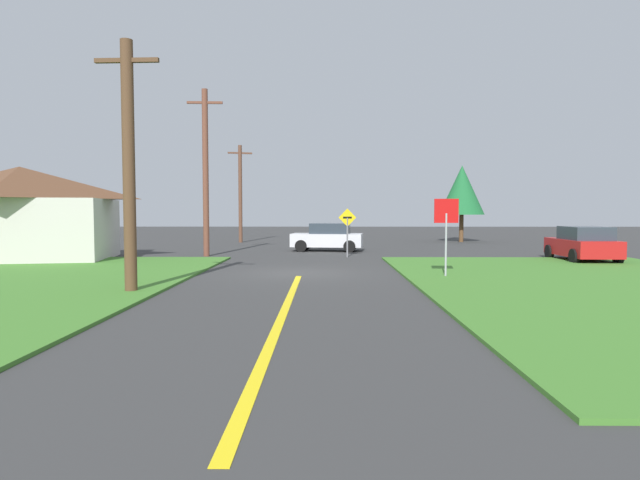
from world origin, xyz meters
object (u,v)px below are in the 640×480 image
at_px(car_approaching_junction, 328,237).
at_px(oak_tree_left, 462,190).
at_px(utility_pole_mid, 206,171).
at_px(direction_sign, 347,227).
at_px(utility_pole_far, 240,192).
at_px(utility_pole_near, 129,165).
at_px(stop_sign, 446,222).
at_px(car_on_crossroad, 583,244).
at_px(barn, 21,214).

bearing_deg(car_approaching_junction, oak_tree_left, -129.99).
bearing_deg(car_approaching_junction, utility_pole_mid, 38.09).
height_order(utility_pole_mid, direction_sign, utility_pole_mid).
bearing_deg(utility_pole_far, utility_pole_near, -88.01).
relative_size(car_approaching_junction, utility_pole_near, 0.61).
height_order(stop_sign, utility_pole_far, utility_pole_far).
distance_m(stop_sign, utility_pole_mid, 13.73).
xyz_separation_m(car_approaching_junction, oak_tree_left, (10.17, 9.29, 3.11)).
relative_size(car_approaching_junction, utility_pole_far, 0.59).
relative_size(stop_sign, car_approaching_junction, 0.64).
bearing_deg(utility_pole_near, car_on_crossroad, 28.92).
distance_m(direction_sign, oak_tree_left, 16.49).
height_order(stop_sign, utility_pole_mid, utility_pole_mid).
relative_size(stop_sign, utility_pole_near, 0.39).
height_order(car_approaching_junction, direction_sign, direction_sign).
distance_m(utility_pole_near, oak_tree_left, 29.71).
bearing_deg(oak_tree_left, utility_pole_mid, -141.72).
bearing_deg(barn, oak_tree_left, 31.71).
relative_size(utility_pole_near, oak_tree_left, 1.22).
relative_size(car_on_crossroad, utility_pole_mid, 0.47).
distance_m(car_approaching_junction, utility_pole_far, 11.08).
bearing_deg(stop_sign, utility_pole_near, 20.85).
height_order(utility_pole_far, direction_sign, utility_pole_far).
height_order(oak_tree_left, barn, oak_tree_left).
relative_size(car_on_crossroad, utility_pole_far, 0.56).
bearing_deg(direction_sign, oak_tree_left, 55.66).
relative_size(car_on_crossroad, utility_pole_near, 0.57).
bearing_deg(oak_tree_left, car_on_crossroad, -84.11).
relative_size(car_approaching_junction, utility_pole_mid, 0.50).
height_order(car_approaching_junction, car_on_crossroad, same).
bearing_deg(utility_pole_mid, stop_sign, -40.30).
relative_size(utility_pole_mid, oak_tree_left, 1.47).
xyz_separation_m(utility_pole_near, utility_pole_far, (-0.85, 24.36, 0.13)).
relative_size(car_approaching_junction, barn, 0.50).
height_order(stop_sign, utility_pole_near, utility_pole_near).
height_order(car_approaching_junction, barn, barn).
bearing_deg(stop_sign, utility_pole_mid, -39.03).
bearing_deg(direction_sign, car_approaching_junction, 103.01).
xyz_separation_m(car_on_crossroad, direction_sign, (-10.81, 2.06, 0.72)).
distance_m(stop_sign, car_approaching_junction, 13.12).
bearing_deg(utility_pole_near, barn, 131.92).
bearing_deg(barn, car_approaching_junction, 22.36).
distance_m(utility_pole_near, utility_pole_mid, 12.22).
bearing_deg(barn, utility_pole_near, -48.08).
xyz_separation_m(car_approaching_junction, barn, (-14.52, -5.97, 1.41)).
bearing_deg(car_on_crossroad, oak_tree_left, 7.12).
xyz_separation_m(stop_sign, car_on_crossroad, (7.74, 6.18, -1.16)).
relative_size(car_approaching_junction, direction_sign, 1.75).
bearing_deg(barn, utility_pole_mid, 15.48).
relative_size(car_on_crossroad, oak_tree_left, 0.69).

